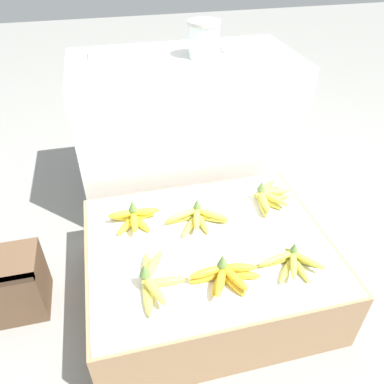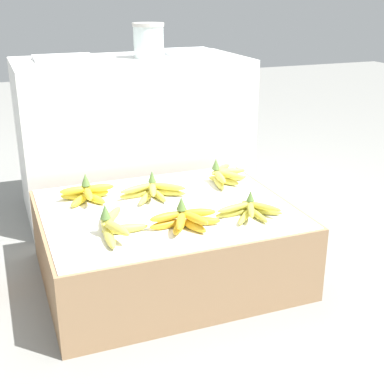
# 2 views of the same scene
# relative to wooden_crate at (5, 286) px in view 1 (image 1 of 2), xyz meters

# --- Properties ---
(ground_plane) EXTENTS (10.00, 10.00, 0.00)m
(ground_plane) POSITION_rel_wooden_crate_xyz_m (0.78, -0.10, -0.13)
(ground_plane) COLOR gray
(display_platform) EXTENTS (0.91, 0.75, 0.28)m
(display_platform) POSITION_rel_wooden_crate_xyz_m (0.78, -0.10, 0.01)
(display_platform) COLOR #997551
(display_platform) RESTS_ON ground_plane
(back_vendor_table) EXTENTS (1.07, 0.55, 0.74)m
(back_vendor_table) POSITION_rel_wooden_crate_xyz_m (0.86, 0.64, 0.24)
(back_vendor_table) COLOR white
(back_vendor_table) RESTS_ON ground_plane
(wooden_crate) EXTENTS (0.29, 0.20, 0.26)m
(wooden_crate) POSITION_rel_wooden_crate_xyz_m (0.00, 0.00, 0.00)
(wooden_crate) COLOR brown
(wooden_crate) RESTS_ON ground_plane
(banana_bunch_front_left) EXTENTS (0.17, 0.27, 0.11)m
(banana_bunch_front_left) POSITION_rel_wooden_crate_xyz_m (0.54, -0.25, 0.18)
(banana_bunch_front_left) COLOR #DBCC4C
(banana_bunch_front_left) RESTS_ON display_platform
(banana_bunch_front_midleft) EXTENTS (0.25, 0.14, 0.11)m
(banana_bunch_front_midleft) POSITION_rel_wooden_crate_xyz_m (0.78, -0.30, 0.18)
(banana_bunch_front_midleft) COLOR gold
(banana_bunch_front_midleft) RESTS_ON display_platform
(banana_bunch_front_midright) EXTENTS (0.24, 0.15, 0.09)m
(banana_bunch_front_midright) POSITION_rel_wooden_crate_xyz_m (1.03, -0.28, 0.18)
(banana_bunch_front_midright) COLOR gold
(banana_bunch_front_midright) RESTS_ON display_platform
(banana_bunch_middle_left) EXTENTS (0.21, 0.16, 0.10)m
(banana_bunch_middle_left) POSITION_rel_wooden_crate_xyz_m (0.52, 0.07, 0.18)
(banana_bunch_middle_left) COLOR yellow
(banana_bunch_middle_left) RESTS_ON display_platform
(banana_bunch_middle_midleft) EXTENTS (0.26, 0.17, 0.10)m
(banana_bunch_middle_midleft) POSITION_rel_wooden_crate_xyz_m (0.76, 0.02, 0.18)
(banana_bunch_middle_midleft) COLOR #DBCC4C
(banana_bunch_middle_midleft) RESTS_ON display_platform
(banana_bunch_middle_midright) EXTENTS (0.17, 0.21, 0.10)m
(banana_bunch_middle_midright) POSITION_rel_wooden_crate_xyz_m (1.09, 0.07, 0.18)
(banana_bunch_middle_midright) COLOR #DBCC4C
(banana_bunch_middle_midright) RESTS_ON display_platform
(glass_jar) EXTENTS (0.15, 0.15, 0.16)m
(glass_jar) POSITION_rel_wooden_crate_xyz_m (0.95, 0.63, 0.68)
(glass_jar) COLOR silver
(glass_jar) RESTS_ON back_vendor_table
(foam_tray_white) EXTENTS (0.27, 0.17, 0.02)m
(foam_tray_white) POSITION_rel_wooden_crate_xyz_m (0.56, 0.72, 0.61)
(foam_tray_white) COLOR white
(foam_tray_white) RESTS_ON back_vendor_table
(foam_tray_dark) EXTENTS (0.26, 0.21, 0.02)m
(foam_tray_dark) POSITION_rel_wooden_crate_xyz_m (1.18, 0.74, 0.61)
(foam_tray_dark) COLOR white
(foam_tray_dark) RESTS_ON back_vendor_table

